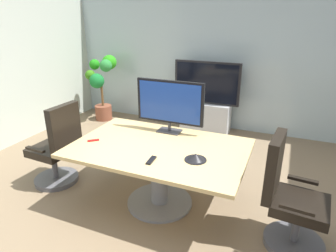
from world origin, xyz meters
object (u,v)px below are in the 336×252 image
Objects in this scene: wall_display_unit at (206,108)px; remote_control at (151,160)px; tv_monitor at (170,103)px; conference_table at (159,161)px; office_chair_left at (58,151)px; office_chair_right at (289,202)px; conference_phone at (196,157)px; potted_plant at (102,83)px.

wall_display_unit is 7.71× the size of remote_control.
tv_monitor reaches higher than wall_display_unit.
office_chair_left reaches higher than conference_table.
wall_display_unit is at bearing 157.22° from office_chair_left.
office_chair_right is (1.37, -0.10, -0.10)m from conference_table.
office_chair_left and office_chair_right have the same top height.
office_chair_right is at bearing 2.90° from conference_phone.
conference_table is 1.38m from office_chair_right.
wall_display_unit reaches higher than office_chair_left.
tv_monitor is 0.64× the size of potted_plant.
office_chair_left is 1.30× the size of tv_monitor.
potted_plant reaches higher than remote_control.
wall_display_unit is (-1.53, 2.51, -0.01)m from office_chair_right.
office_chair_left is 6.41× the size of remote_control.
wall_display_unit is at bearing 5.45° from potted_plant.
tv_monitor is at bearing -87.31° from wall_display_unit.
conference_table is 0.70m from tv_monitor.
remote_control is at bearing -85.35° from wall_display_unit.
wall_display_unit reaches higher than remote_control.
potted_plant is at bearing 139.34° from conference_phone.
office_chair_right reaches higher than remote_control.
wall_display_unit is 2.65m from conference_phone.
remote_control is at bearing -47.34° from potted_plant.
wall_display_unit is at bearing 92.69° from tv_monitor.
tv_monitor is at bearing 115.80° from office_chair_left.
tv_monitor is 4.94× the size of remote_control.
office_chair_right is at bearing 93.05° from office_chair_left.
office_chair_left is 2.74m from office_chair_right.
wall_display_unit is 5.95× the size of conference_phone.
office_chair_left is at bearing 95.37° from office_chair_right.
office_chair_right is 0.96m from conference_phone.
tv_monitor reaches higher than remote_control.
tv_monitor is at bearing 95.63° from remote_control.
conference_table is 2.25× the size of tv_monitor.
conference_table is 0.53m from conference_phone.
office_chair_left reaches higher than remote_control.
office_chair_right is 4.95× the size of conference_phone.
conference_table is 1.45× the size of wall_display_unit.
potted_plant is at bearing -155.48° from office_chair_left.
conference_table is 11.14× the size of remote_control.
wall_display_unit is at bearing 93.64° from conference_table.
potted_plant is at bearing 141.55° from tv_monitor.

